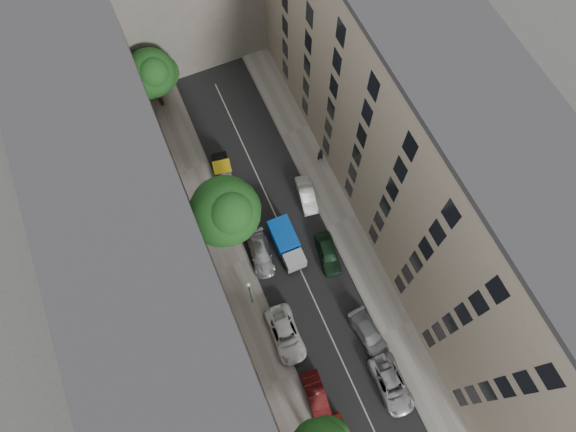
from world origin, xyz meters
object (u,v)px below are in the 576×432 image
tarp_truck (287,244)px  car_left_5 (223,172)px  car_right_2 (328,253)px  lamp_post (250,291)px  car_left_3 (261,254)px  car_right_3 (307,195)px  car_right_1 (369,334)px  car_left_1 (316,397)px  car_right_0 (391,385)px  tree_far (153,75)px  car_left_4 (246,220)px  car_left_2 (285,335)px  pedestrian (320,155)px  tree_mid (227,213)px

tarp_truck → car_left_5: tarp_truck is taller
car_right_2 → lamp_post: bearing=-160.9°
tarp_truck → car_left_3: bearing=175.4°
tarp_truck → car_right_3: size_ratio=1.22×
tarp_truck → car_right_1: bearing=-71.5°
car_left_1 → car_right_0: size_ratio=0.82×
car_right_3 → car_right_1: bearing=-82.8°
car_right_3 → tree_far: size_ratio=0.54×
car_right_0 → car_right_3: 18.61m
car_right_1 → car_left_4: bearing=106.3°
car_left_3 → tree_far: 20.25m
car_left_2 → lamp_post: lamp_post is taller
car_right_1 → pedestrian: 17.79m
car_left_2 → car_right_1: 7.12m
tree_far → car_left_4: bearing=-79.0°
tarp_truck → car_left_2: 8.09m
car_left_5 → tree_far: bearing=114.2°
car_right_1 → car_right_2: size_ratio=1.09×
car_left_2 → tarp_truck: bearing=68.7°
tarp_truck → car_left_5: 9.82m
car_right_1 → car_right_3: car_right_1 is taller
car_left_5 → tree_mid: tree_mid is taller
tarp_truck → car_left_4: (-2.48, 3.83, -0.58)m
car_left_2 → tree_mid: bearing=98.0°
car_left_3 → pedestrian: 11.61m
car_left_2 → tree_mid: (-0.90, 9.85, 6.04)m
car_left_2 → car_right_3: car_left_2 is taller
car_left_4 → tree_far: (-3.08, 15.94, 4.33)m
car_left_4 → tree_far: 16.80m
car_left_1 → car_left_3: (0.44, 13.20, -0.03)m
car_left_2 → pedestrian: 17.76m
tree_mid → car_right_3: bearing=11.0°
car_left_4 → pedestrian: (9.20, 3.48, 0.40)m
tarp_truck → tree_far: size_ratio=0.65×
car_right_2 → lamp_post: 8.62m
car_right_1 → tree_far: bearing=100.3°
car_left_4 → lamp_post: lamp_post is taller
tree_mid → lamp_post: tree_mid is taller
car_right_1 → tree_mid: 15.88m
car_left_5 → car_right_2: size_ratio=1.03×
tarp_truck → car_left_1: 13.31m
car_right_0 → car_right_1: car_right_0 is taller
tarp_truck → car_left_1: (-2.93, -12.97, -0.54)m
car_right_3 → tarp_truck: bearing=-124.0°
car_left_4 → lamp_post: bearing=-108.0°
car_right_3 → lamp_post: (-8.58, -7.54, 3.16)m
car_left_2 → car_right_3: bearing=60.9°
car_right_1 → car_right_2: (-0.13, 7.97, 0.05)m
car_right_0 → car_right_2: size_ratio=1.22×
car_left_4 → car_left_5: bearing=91.6°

